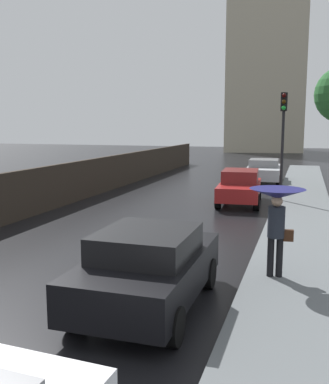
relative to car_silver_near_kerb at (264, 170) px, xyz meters
The scene contains 8 objects.
ground 19.68m from the car_silver_near_kerb, 98.46° to the right, with size 120.00×120.00×0.00m, color black.
sidewalk_strip 19.59m from the car_silver_near_kerb, 83.52° to the right, with size 2.20×60.00×0.14m, color slate.
car_silver_near_kerb is the anchor object (origin of this frame).
car_red_mid_road 7.31m from the car_silver_near_kerb, 92.50° to the right, with size 1.93×4.04×1.42m.
car_black_behind_camera 18.54m from the car_silver_near_kerb, 91.14° to the right, with size 1.90×3.82×1.46m.
pedestrian_with_umbrella_near 16.66m from the car_silver_near_kerb, 84.04° to the right, with size 1.14×1.14×1.86m.
traffic_light 7.26m from the car_silver_near_kerb, 78.96° to the right, with size 0.26×0.39×4.45m.
distant_tower 34.37m from the car_silver_near_kerb, 95.73° to the left, with size 10.36×9.64×26.77m.
Camera 1 is at (5.13, -6.33, 3.29)m, focal length 41.59 mm.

